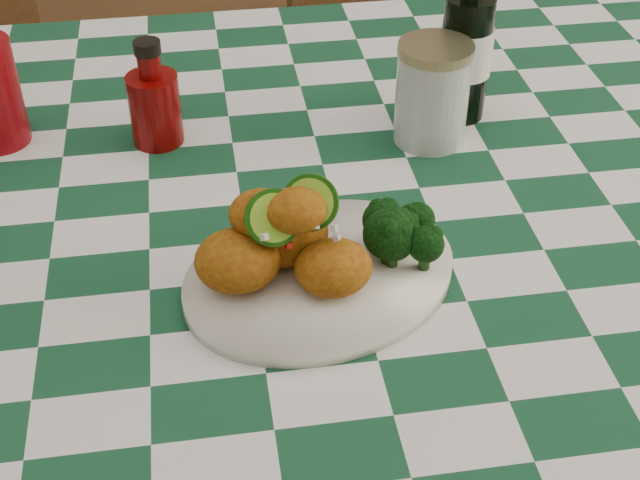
{
  "coord_description": "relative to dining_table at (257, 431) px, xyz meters",
  "views": [
    {
      "loc": [
        -0.04,
        -0.81,
        1.38
      ],
      "look_at": [
        0.07,
        -0.15,
        0.84
      ],
      "focal_mm": 50.0,
      "sensor_mm": 36.0,
      "label": 1
    }
  ],
  "objects": [
    {
      "name": "dining_table",
      "position": [
        0.0,
        0.0,
        0.0
      ],
      "size": [
        1.66,
        1.06,
        0.79
      ],
      "primitive_type": null,
      "color": "#14452A",
      "rests_on": "ground"
    },
    {
      "name": "plate",
      "position": [
        0.07,
        -0.15,
        0.4
      ],
      "size": [
        0.34,
        0.31,
        0.02
      ],
      "primitive_type": null,
      "rotation": [
        0.0,
        0.0,
        0.36
      ],
      "color": "white",
      "rests_on": "dining_table"
    },
    {
      "name": "fried_chicken_pile",
      "position": [
        0.04,
        -0.15,
        0.46
      ],
      "size": [
        0.16,
        0.11,
        0.1
      ],
      "primitive_type": null,
      "color": "#AD6610",
      "rests_on": "plate"
    },
    {
      "name": "broccoli_side",
      "position": [
        0.15,
        -0.13,
        0.44
      ],
      "size": [
        0.08,
        0.08,
        0.06
      ],
      "primitive_type": null,
      "color": "black",
      "rests_on": "plate"
    },
    {
      "name": "ketchup_bottle",
      "position": [
        -0.09,
        0.15,
        0.46
      ],
      "size": [
        0.08,
        0.08,
        0.13
      ],
      "primitive_type": null,
      "rotation": [
        0.0,
        0.0,
        -0.31
      ],
      "color": "#640505",
      "rests_on": "dining_table"
    },
    {
      "name": "mason_jar",
      "position": [
        0.24,
        0.1,
        0.46
      ],
      "size": [
        0.1,
        0.1,
        0.13
      ],
      "primitive_type": null,
      "rotation": [
        0.0,
        0.0,
        -0.18
      ],
      "color": "#B2BCBA",
      "rests_on": "dining_table"
    },
    {
      "name": "beer_bottle",
      "position": [
        0.3,
        0.15,
        0.51
      ],
      "size": [
        0.08,
        0.08,
        0.23
      ],
      "primitive_type": null,
      "rotation": [
        0.0,
        0.0,
        0.24
      ],
      "color": "black",
      "rests_on": "dining_table"
    },
    {
      "name": "wooden_chair_right",
      "position": [
        0.42,
        0.72,
        0.1
      ],
      "size": [
        0.52,
        0.54,
        0.99
      ],
      "primitive_type": null,
      "rotation": [
        0.0,
        0.0,
        0.14
      ],
      "color": "#472814",
      "rests_on": "ground"
    }
  ]
}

